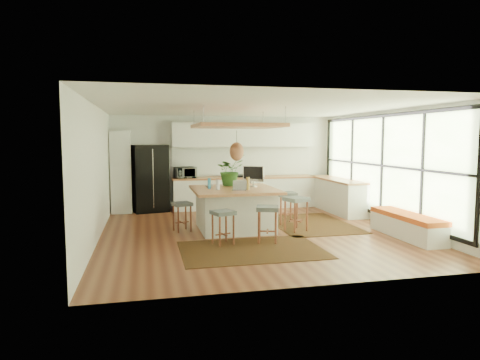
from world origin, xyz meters
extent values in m
plane|color=#5B291A|center=(0.00, 0.00, 0.00)|extent=(7.00, 7.00, 0.00)
plane|color=white|center=(0.00, 0.00, 2.70)|extent=(7.00, 7.00, 0.00)
plane|color=white|center=(0.00, 3.50, 1.35)|extent=(6.50, 0.00, 6.50)
plane|color=white|center=(0.00, -3.50, 1.35)|extent=(6.50, 0.00, 6.50)
plane|color=white|center=(-3.25, 0.00, 1.35)|extent=(0.00, 7.00, 7.00)
plane|color=white|center=(3.25, 0.00, 1.35)|extent=(0.00, 7.00, 7.00)
cube|color=silver|center=(-2.95, 3.18, 1.12)|extent=(0.55, 0.60, 2.25)
cube|color=silver|center=(0.55, 3.18, 0.44)|extent=(4.20, 0.60, 0.88)
cube|color=#A25C39|center=(0.55, 3.18, 0.90)|extent=(4.24, 0.64, 0.05)
cube|color=white|center=(0.55, 3.48, 1.35)|extent=(4.20, 0.02, 0.80)
cube|color=silver|center=(0.55, 3.32, 2.15)|extent=(4.20, 0.34, 0.70)
cube|color=silver|center=(2.93, 2.00, 0.44)|extent=(0.60, 2.50, 0.88)
cube|color=#A25C39|center=(2.93, 2.00, 0.90)|extent=(0.64, 2.54, 0.05)
cube|color=black|center=(-0.42, -1.47, 0.01)|extent=(2.60, 1.80, 0.01)
cube|color=black|center=(1.54, 0.53, 0.01)|extent=(1.80, 2.60, 0.01)
imported|color=#A5A5AA|center=(-1.20, 3.13, 1.12)|extent=(0.63, 0.47, 0.38)
imported|color=#1E4C19|center=(-0.34, 0.95, 1.22)|extent=(0.93, 0.97, 0.58)
imported|color=beige|center=(-0.88, 0.79, 0.96)|extent=(0.21, 0.21, 0.05)
cylinder|color=#3595D6|center=(-0.91, 0.44, 1.03)|extent=(0.07, 0.07, 0.19)
cylinder|color=silver|center=(-0.76, 0.19, 1.03)|extent=(0.07, 0.07, 0.19)
cylinder|color=#A98138|center=(-0.11, 0.04, 1.03)|extent=(0.07, 0.07, 0.19)
camera|label=1|loc=(-2.30, -8.78, 2.03)|focal=31.45mm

